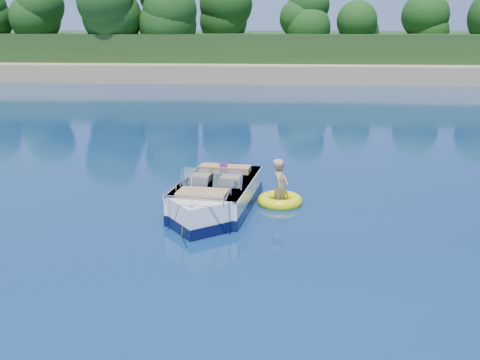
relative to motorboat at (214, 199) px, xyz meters
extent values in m
plane|color=#0A1849|center=(2.40, -2.29, -0.33)|extent=(160.00, 160.00, 0.00)
cube|color=#9B835A|center=(2.40, 35.71, 0.17)|extent=(170.00, 8.00, 2.00)
cube|color=#1C3615|center=(2.40, 62.71, 0.67)|extent=(170.00, 56.00, 6.00)
cylinder|color=black|center=(-15.60, 38.21, 2.77)|extent=(0.44, 0.44, 3.20)
sphere|color=black|center=(-15.60, 38.21, 5.81)|extent=(5.28, 5.28, 5.28)
cylinder|color=black|center=(2.40, 39.71, 2.97)|extent=(0.44, 0.44, 3.60)
sphere|color=black|center=(2.40, 39.71, 6.39)|extent=(5.94, 5.94, 5.94)
cube|color=white|center=(0.04, 0.34, -0.06)|extent=(2.18, 3.55, 0.93)
cube|color=white|center=(-0.16, -1.24, -0.06)|extent=(1.76, 1.76, 0.93)
cube|color=black|center=(0.04, 0.34, -0.19)|extent=(2.22, 3.59, 0.27)
cube|color=black|center=(-0.16, -1.24, -0.19)|extent=(1.79, 1.79, 0.27)
cube|color=tan|center=(0.08, 0.60, 0.21)|extent=(1.71, 2.51, 0.09)
cube|color=white|center=(0.04, 0.34, 0.38)|extent=(2.22, 3.55, 0.05)
cube|color=black|center=(0.28, 2.16, -0.02)|extent=(0.52, 0.37, 0.80)
cube|color=#8C9EA5|center=(-0.43, -0.23, 0.64)|extent=(0.73, 0.41, 0.43)
cube|color=#8C9EA5|center=(0.36, -0.33, 0.64)|extent=(0.69, 0.24, 0.43)
cube|color=tan|center=(-0.38, 0.17, 0.41)|extent=(0.55, 0.55, 0.35)
cube|color=tan|center=(0.41, 0.07, 0.41)|extent=(0.55, 0.55, 0.35)
cube|color=tan|center=(0.16, 1.22, 0.41)|extent=(1.43, 0.66, 0.34)
cube|color=tan|center=(-0.14, -1.07, 0.39)|extent=(1.25, 0.81, 0.30)
cylinder|color=white|center=(-0.24, -1.91, 0.79)|extent=(0.03, 0.03, 0.75)
cube|color=red|center=(0.28, -0.32, 0.99)|extent=(0.20, 0.04, 0.12)
cube|color=silver|center=(-0.25, -1.95, 0.44)|extent=(0.09, 0.06, 0.04)
cylinder|color=#DBEE19|center=(-0.42, -2.24, -0.02)|extent=(0.23, 0.94, 0.68)
torus|color=#FFF90A|center=(1.68, 0.74, -0.25)|extent=(1.57, 1.57, 0.32)
torus|color=red|center=(1.68, 0.74, -0.23)|extent=(1.29, 1.29, 0.11)
imported|color=tan|center=(1.70, 0.81, -0.33)|extent=(0.57, 0.93, 1.71)
camera|label=1|loc=(1.74, -13.00, 4.26)|focal=40.00mm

